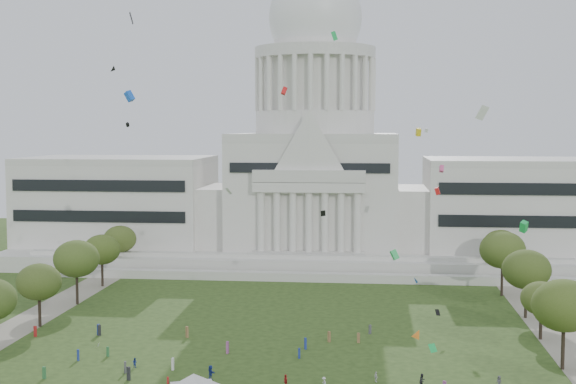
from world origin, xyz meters
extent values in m
cube|color=beige|center=(0.00, 115.00, 2.00)|extent=(160.00, 60.00, 4.00)
cube|color=beige|center=(0.00, 82.00, 1.00)|extent=(130.00, 3.00, 2.00)
cube|color=beige|center=(0.00, 90.00, 2.50)|extent=(140.00, 3.00, 5.00)
cube|color=silver|center=(-55.00, 114.00, 15.00)|extent=(50.00, 34.00, 22.00)
cube|color=silver|center=(55.00, 114.00, 15.00)|extent=(50.00, 34.00, 22.00)
cube|color=silver|center=(-27.00, 112.00, 12.00)|extent=(12.00, 26.00, 16.00)
cube|color=silver|center=(27.00, 112.00, 12.00)|extent=(12.00, 26.00, 16.00)
cube|color=silver|center=(0.00, 114.00, 18.00)|extent=(44.00, 38.00, 28.00)
cube|color=silver|center=(0.00, 94.00, 21.20)|extent=(28.00, 3.00, 2.40)
cube|color=black|center=(-55.00, 96.80, 17.00)|extent=(46.00, 0.40, 11.00)
cube|color=black|center=(55.00, 96.80, 17.00)|extent=(46.00, 0.40, 11.00)
cylinder|color=silver|center=(0.00, 114.00, 37.40)|extent=(32.00, 32.00, 6.00)
cylinder|color=silver|center=(0.00, 114.00, 47.40)|extent=(28.00, 28.00, 14.00)
cylinder|color=beige|center=(0.00, 114.00, 55.90)|extent=(32.40, 32.40, 3.00)
cylinder|color=silver|center=(0.00, 114.00, 61.40)|extent=(22.00, 22.00, 8.00)
ellipsoid|color=white|center=(0.00, 114.00, 65.40)|extent=(25.00, 25.00, 26.20)
cube|color=gray|center=(-48.00, 30.00, 0.02)|extent=(8.00, 160.00, 0.04)
cube|color=gray|center=(48.00, 30.00, 0.02)|extent=(8.00, 160.00, 0.04)
cylinder|color=black|center=(44.17, 17.44, 3.10)|extent=(0.56, 0.56, 6.20)
ellipsoid|color=#3A5117|center=(44.17, 17.44, 9.68)|extent=(9.55, 9.55, 7.82)
cylinder|color=black|center=(-44.09, 33.92, 2.64)|extent=(0.56, 0.56, 5.27)
ellipsoid|color=#344719|center=(-44.09, 33.92, 8.23)|extent=(8.12, 8.12, 6.65)
cylinder|color=black|center=(44.40, 34.48, 2.28)|extent=(0.56, 0.56, 4.56)
ellipsoid|color=#40501D|center=(44.40, 34.48, 7.11)|extent=(7.01, 7.01, 5.74)
cylinder|color=black|center=(-44.08, 52.42, 3.02)|extent=(0.56, 0.56, 6.03)
ellipsoid|color=#37501A|center=(-44.08, 52.42, 9.41)|extent=(9.29, 9.29, 7.60)
cylinder|color=black|center=(44.76, 50.04, 2.98)|extent=(0.56, 0.56, 5.97)
ellipsoid|color=#354917|center=(44.76, 50.04, 9.31)|extent=(9.19, 9.19, 7.52)
cylinder|color=black|center=(-45.22, 71.01, 2.70)|extent=(0.56, 0.56, 5.41)
ellipsoid|color=#354C15|center=(-45.22, 71.01, 8.44)|extent=(8.33, 8.33, 6.81)
cylinder|color=black|center=(43.49, 70.19, 3.19)|extent=(0.56, 0.56, 6.37)
ellipsoid|color=#3B511A|center=(43.49, 70.19, 9.94)|extent=(9.82, 9.82, 8.03)
cylinder|color=black|center=(-46.87, 89.14, 2.66)|extent=(0.56, 0.56, 5.32)
ellipsoid|color=#394B19|center=(-46.87, 89.14, 8.29)|extent=(8.19, 8.19, 6.70)
cylinder|color=black|center=(45.96, 88.13, 2.73)|extent=(0.56, 0.56, 5.47)
ellipsoid|color=#3E5117|center=(45.96, 88.13, 8.53)|extent=(8.42, 8.42, 6.89)
pyramid|color=silver|center=(-7.15, -3.67, 3.40)|extent=(9.96, 9.96, 1.84)
imported|color=#4C4C51|center=(33.40, 7.56, 0.87)|extent=(1.00, 0.99, 1.75)
imported|color=#26262B|center=(22.83, 6.73, 0.99)|extent=(1.09, 1.11, 1.98)
imported|color=silver|center=(9.25, 5.17, 0.76)|extent=(0.90, 1.11, 1.53)
imported|color=#B21E1E|center=(3.99, 4.31, 0.99)|extent=(1.07, 1.32, 1.98)
imported|color=navy|center=(-7.17, 7.29, 1.01)|extent=(1.73, 1.94, 2.03)
imported|color=navy|center=(-19.67, 11.62, 0.73)|extent=(0.82, 0.65, 1.47)
imported|color=silver|center=(16.44, 8.53, 0.73)|extent=(0.78, 0.97, 1.45)
cube|color=#4C4C51|center=(15.48, 35.00, 0.82)|extent=(0.51, 0.48, 1.63)
cube|color=navy|center=(-29.43, 14.12, 0.87)|extent=(0.49, 0.55, 1.75)
cube|color=#26262B|center=(-31.18, 28.89, 0.94)|extent=(0.42, 0.56, 1.88)
cube|color=olive|center=(-15.81, 29.33, 0.96)|extent=(0.58, 0.59, 1.93)
cube|color=#B21E1E|center=(-42.00, 27.10, 0.93)|extent=(0.58, 0.49, 1.86)
cube|color=#B21E1E|center=(-12.21, 2.57, 0.81)|extent=(0.39, 0.49, 1.62)
cube|color=olive|center=(13.60, 29.00, 0.85)|extent=(0.49, 0.35, 1.70)
cube|color=navy|center=(5.06, 24.21, 0.94)|extent=(0.45, 0.57, 1.88)
cube|color=#994C8C|center=(-7.12, 20.45, 0.97)|extent=(0.40, 0.56, 1.95)
cube|color=#26262B|center=(-18.72, 5.53, 0.97)|extent=(0.61, 0.56, 1.95)
cube|color=#4C4C51|center=(-20.23, 8.73, 0.87)|extent=(0.36, 0.50, 1.74)
cube|color=navy|center=(4.53, 18.97, 0.81)|extent=(0.31, 0.45, 1.62)
cube|color=olive|center=(8.66, 29.03, 0.91)|extent=(0.55, 0.55, 1.82)
cube|color=silver|center=(-13.63, 10.91, 0.92)|extent=(0.32, 0.50, 1.85)
cube|color=#33723F|center=(-31.00, 4.92, 0.88)|extent=(0.54, 0.43, 1.76)
cube|color=#33723F|center=(-25.60, 16.78, 0.78)|extent=(0.49, 0.45, 1.57)
cube|color=navy|center=(-31.57, 29.45, 0.95)|extent=(0.37, 0.53, 1.89)
camera|label=1|loc=(15.77, -103.31, 36.05)|focal=50.00mm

